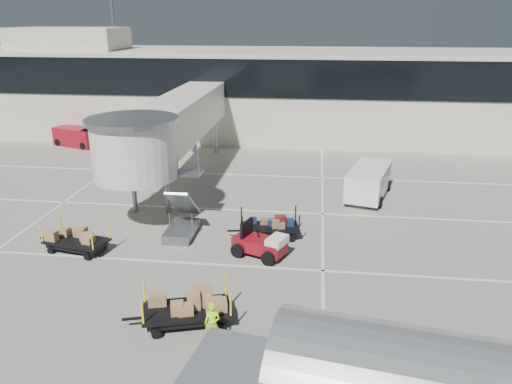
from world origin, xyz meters
TOP-DOWN VIEW (x-y plane):
  - ground at (0.00, 0.00)m, footprint 140.00×140.00m
  - lane_markings at (-0.67, 9.33)m, footprint 40.00×30.00m
  - terminal at (-0.35, 29.94)m, footprint 64.00×12.11m
  - jet_bridge at (-3.97, 12.26)m, footprint 5.70×20.40m
  - baggage_tug at (3.02, 3.18)m, footprint 2.81×2.39m
  - suitcase_cart at (3.27, 5.39)m, footprint 3.80×2.03m
  - box_cart_near at (0.96, -2.83)m, footprint 4.08×2.48m
  - box_cart_far at (-5.99, 2.53)m, footprint 3.78×2.07m
  - ground_worker at (2.10, -3.77)m, footprint 0.61×0.44m
  - minivan at (8.92, 12.45)m, footprint 3.37×5.50m
  - belt_loader at (-15.75, 22.83)m, footprint 4.72×3.05m

SIDE VIEW (x-z plane):
  - ground at x=0.00m, z-range 0.00..0.00m
  - lane_markings at x=-0.67m, z-range 0.00..0.02m
  - suitcase_cart at x=3.27m, z-range -0.20..1.26m
  - box_cart_far at x=-5.99m, z-range -0.17..1.28m
  - baggage_tug at x=3.02m, z-range -0.23..1.44m
  - box_cart_near at x=0.96m, z-range -0.14..1.42m
  - ground_worker at x=2.10m, z-range 0.00..1.57m
  - belt_loader at x=-15.75m, z-range -0.25..1.88m
  - minivan at x=8.92m, z-range 0.19..2.14m
  - terminal at x=-0.35m, z-range -3.49..11.71m
  - jet_bridge at x=-3.97m, z-range 1.27..7.30m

